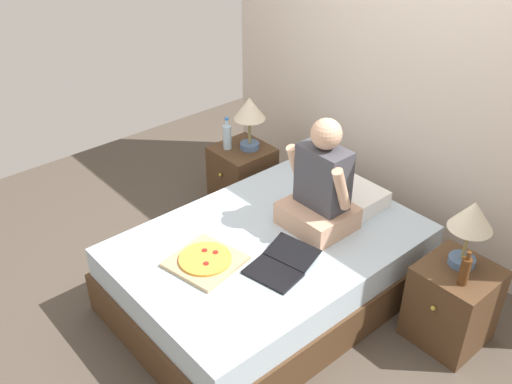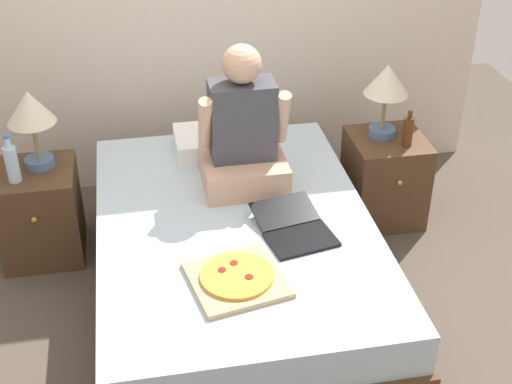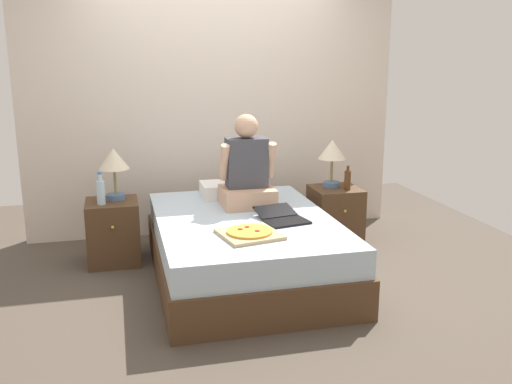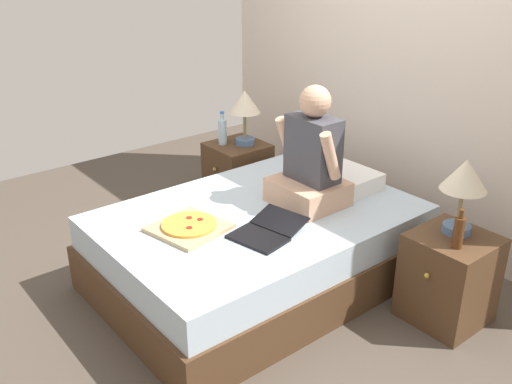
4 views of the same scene
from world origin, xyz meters
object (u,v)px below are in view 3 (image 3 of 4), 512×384
Objects in this scene: pizza_box at (250,233)px; lamp_on_right_nightstand at (332,153)px; nightstand_left at (113,232)px; beer_bottle at (348,180)px; person_seated at (247,173)px; bed at (244,248)px; lamp_on_left_nightstand at (114,162)px; water_bottle at (101,192)px; nightstand_right at (335,216)px; laptop at (283,218)px.

lamp_on_right_nightstand is at bearing 46.99° from pizza_box.
nightstand_left is 2.11m from lamp_on_right_nightstand.
beer_bottle is 1.02m from person_seated.
person_seated is at bearing 73.38° from bed.
person_seated reaches higher than bed.
water_bottle is at bearing -130.60° from lamp_on_left_nightstand.
nightstand_left is at bearing 166.86° from person_seated.
water_bottle is at bearing 179.74° from beer_bottle.
bed is 0.66m from person_seated.
nightstand_right is at bearing 44.91° from pizza_box.
nightstand_right is at bearing -1.42° from lamp_on_left_nightstand.
person_seated is at bearing -8.18° from water_bottle.
lamp_on_left_nightstand is 0.96× the size of pizza_box.
pizza_box is (-0.17, -0.83, -0.27)m from person_seated.
beer_bottle is at bearing 39.71° from laptop.
bed is 4.47× the size of lamp_on_right_nightstand.
laptop is (1.30, -0.78, 0.26)m from nightstand_left.
lamp_on_right_nightstand is 0.96× the size of pizza_box.
lamp_on_right_nightstand is (1.98, 0.00, 0.00)m from lamp_on_left_nightstand.
pizza_box is (1.04, -1.00, -0.13)m from water_bottle.
beer_bottle is at bearing 25.18° from bed.
laptop is (0.17, -0.52, -0.27)m from person_seated.
laptop is (0.27, -0.17, 0.28)m from bed.
nightstand_left is 0.70× the size of person_seated.
lamp_on_right_nightstand is at bearing 19.41° from person_seated.
lamp_on_right_nightstand is 1.60m from pizza_box.
lamp_on_left_nightstand and lamp_on_right_nightstand have the same top height.
lamp_on_left_nightstand is 0.82× the size of nightstand_right.
water_bottle is 0.50× the size of nightstand_right.
water_bottle is at bearing 136.07° from pizza_box.
lamp_on_right_nightstand is at bearing 49.07° from laptop.
bed is 1.20m from nightstand_left.
bed is at bearing -149.06° from nightstand_right.
lamp_on_left_nightstand is 1.55m from laptop.
nightstand_left reaches higher than bed.
nightstand_left is at bearing 48.35° from water_bottle.
lamp_on_left_nightstand is at bearing 51.37° from nightstand_left.
pizza_box reaches higher than nightstand_left.
nightstand_right is 0.70× the size of person_seated.
pizza_box is (0.96, -1.09, 0.25)m from nightstand_left.
lamp_on_left_nightstand is 1.96× the size of beer_bottle.
bed is at bearing -106.62° from person_seated.
pizza_box is (0.92, -1.14, -0.35)m from lamp_on_left_nightstand.
nightstand_left is 1.27m from person_seated.
water_bottle is at bearing -176.19° from lamp_on_right_nightstand.
pizza_box is (-1.09, -1.09, 0.25)m from nightstand_right.
nightstand_left is at bearing 180.00° from nightstand_right.
pizza_box reaches higher than nightstand_right.
laptop is 0.46m from pizza_box.
lamp_on_right_nightstand reaches higher than beer_bottle.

